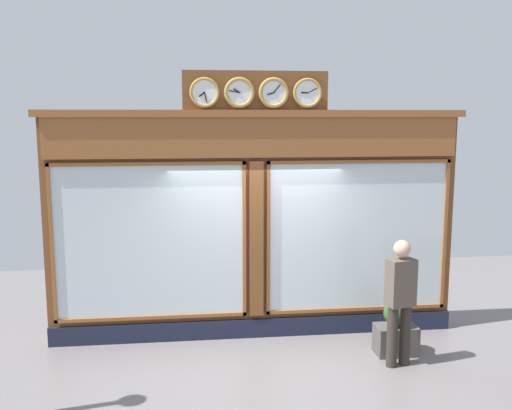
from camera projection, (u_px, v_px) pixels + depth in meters
name	position (u px, v px, depth m)	size (l,w,h in m)	color
shop_facade	(255.00, 223.00, 8.40)	(6.10, 0.42, 3.88)	brown
pedestrian	(400.00, 297.00, 7.42)	(0.40, 0.30, 1.69)	#312A24
planter_box	(396.00, 340.00, 7.90)	(0.56, 0.36, 0.40)	#4C4742
planter_shrub	(397.00, 313.00, 7.84)	(0.36, 0.36, 0.36)	#285623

